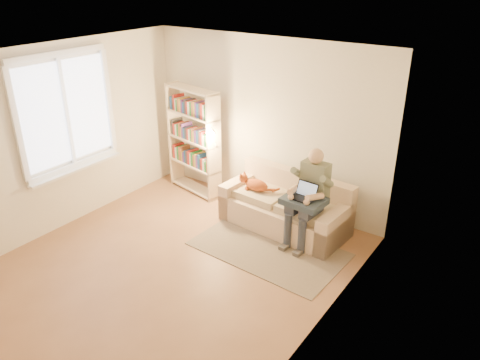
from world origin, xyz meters
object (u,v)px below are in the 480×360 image
Objects in this scene: cat at (257,185)px; bookshelf at (194,136)px; laptop at (303,193)px; sofa at (286,209)px; person at (309,192)px.

cat is 0.32× the size of bookshelf.
laptop is 2.29m from bookshelf.
sofa is at bearing 14.81° from cat.
cat is at bearing 1.53° from bookshelf.
bookshelf is at bearing 173.93° from cat.
bookshelf is at bearing 172.63° from laptop.
bookshelf is (-1.39, 0.25, 0.40)m from cat.
sofa is 1.41× the size of person.
person is at bearing 3.19° from bookshelf.
person is 2.31m from bookshelf.
person reaches higher than cat.
sofa is at bearing 6.57° from bookshelf.
cat is (-0.45, -0.09, 0.30)m from sofa.
cat is at bearing 178.22° from person.
laptop is at bearing -107.23° from person.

